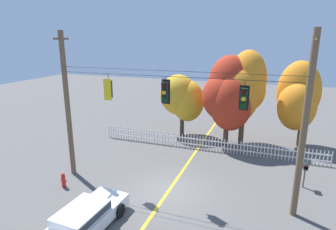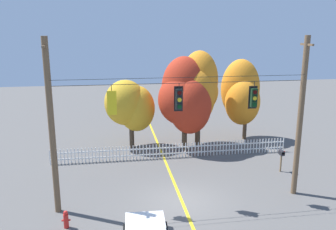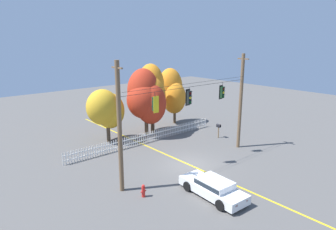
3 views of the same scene
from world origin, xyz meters
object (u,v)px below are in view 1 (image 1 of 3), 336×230
at_px(autumn_oak_far_east, 241,89).
at_px(parked_car, 84,219).
at_px(traffic_signal_westbound_side, 109,89).
at_px(roadside_mailbox, 305,168).
at_px(autumn_maple_near_fence, 183,98).
at_px(traffic_signal_eastbound_side, 165,92).
at_px(traffic_signal_southbound_primary, 244,98).
at_px(autumn_maple_mid, 228,95).
at_px(fire_hydrant, 63,180).
at_px(autumn_maple_far_west, 298,98).

xyz_separation_m(autumn_oak_far_east, parked_car, (-4.83, -12.80, -3.65)).
distance_m(traffic_signal_westbound_side, roadside_mailbox, 11.32).
height_order(traffic_signal_westbound_side, autumn_maple_near_fence, traffic_signal_westbound_side).
xyz_separation_m(traffic_signal_eastbound_side, roadside_mailbox, (6.98, 2.85, -4.20)).
bearing_deg(traffic_signal_southbound_primary, traffic_signal_westbound_side, -179.85).
xyz_separation_m(parked_car, roadside_mailbox, (9.01, 7.17, 0.54)).
distance_m(autumn_maple_mid, fire_hydrant, 12.53).
height_order(traffic_signal_southbound_primary, autumn_maple_far_west, autumn_maple_far_west).
bearing_deg(traffic_signal_southbound_primary, roadside_mailbox, 41.41).
bearing_deg(traffic_signal_southbound_primary, traffic_signal_eastbound_side, 179.99).
xyz_separation_m(autumn_oak_far_east, fire_hydrant, (-8.15, -10.05, -3.85)).
height_order(autumn_maple_mid, fire_hydrant, autumn_maple_mid).
bearing_deg(autumn_maple_far_west, parked_car, -122.32).
height_order(autumn_maple_near_fence, roadside_mailbox, autumn_maple_near_fence).
distance_m(autumn_maple_near_fence, fire_hydrant, 11.50).
bearing_deg(autumn_maple_mid, autumn_maple_far_west, 19.03).
bearing_deg(fire_hydrant, traffic_signal_southbound_primary, 9.79).
distance_m(autumn_oak_far_east, parked_car, 14.16).
xyz_separation_m(traffic_signal_westbound_side, traffic_signal_southbound_primary, (6.90, 0.02, 0.00)).
bearing_deg(fire_hydrant, autumn_maple_mid, 52.47).
bearing_deg(parked_car, traffic_signal_southbound_primary, 36.81).
height_order(traffic_signal_eastbound_side, parked_car, traffic_signal_eastbound_side).
xyz_separation_m(autumn_maple_mid, autumn_maple_far_west, (4.82, 1.66, -0.23)).
height_order(autumn_maple_far_west, fire_hydrant, autumn_maple_far_west).
height_order(traffic_signal_westbound_side, roadside_mailbox, traffic_signal_westbound_side).
bearing_deg(traffic_signal_eastbound_side, roadside_mailbox, 22.22).
height_order(autumn_maple_far_west, roadside_mailbox, autumn_maple_far_west).
xyz_separation_m(traffic_signal_southbound_primary, fire_hydrant, (-9.10, -1.57, -4.90)).
height_order(traffic_signal_westbound_side, autumn_maple_mid, autumn_maple_mid).
xyz_separation_m(traffic_signal_eastbound_side, autumn_maple_far_west, (6.80, 9.64, -1.70)).
height_order(autumn_maple_mid, autumn_maple_far_west, autumn_maple_mid).
relative_size(autumn_maple_far_west, fire_hydrant, 7.70).
relative_size(traffic_signal_eastbound_side, autumn_maple_near_fence, 0.27).
bearing_deg(autumn_maple_far_west, fire_hydrant, -137.32).
distance_m(autumn_oak_far_east, fire_hydrant, 13.50).
height_order(autumn_oak_far_east, roadside_mailbox, autumn_oak_far_east).
xyz_separation_m(autumn_maple_mid, autumn_oak_far_east, (0.82, 0.50, 0.37)).
height_order(traffic_signal_southbound_primary, autumn_oak_far_east, autumn_oak_far_east).
height_order(traffic_signal_eastbound_side, autumn_maple_near_fence, traffic_signal_eastbound_side).
relative_size(autumn_maple_mid, autumn_maple_far_west, 1.06).
distance_m(autumn_maple_near_fence, parked_car, 13.59).
height_order(traffic_signal_eastbound_side, fire_hydrant, traffic_signal_eastbound_side).
height_order(traffic_signal_southbound_primary, autumn_maple_mid, autumn_maple_mid).
distance_m(traffic_signal_westbound_side, parked_car, 6.47).
bearing_deg(traffic_signal_southbound_primary, fire_hydrant, -170.21).
bearing_deg(traffic_signal_southbound_primary, autumn_maple_near_fence, 121.73).
xyz_separation_m(autumn_maple_mid, fire_hydrant, (-7.33, -9.55, -3.48)).
distance_m(traffic_signal_southbound_primary, fire_hydrant, 10.45).
relative_size(autumn_maple_far_west, roadside_mailbox, 4.51).
distance_m(traffic_signal_westbound_side, autumn_oak_far_east, 10.42).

